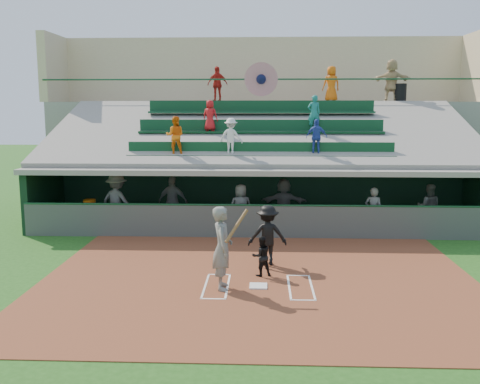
{
  "coord_description": "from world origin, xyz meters",
  "views": [
    {
      "loc": [
        0.08,
        -12.51,
        4.33
      ],
      "look_at": [
        -0.6,
        3.5,
        1.8
      ],
      "focal_mm": 40.0,
      "sensor_mm": 36.0,
      "label": 1
    }
  ],
  "objects_px": {
    "water_cooler": "(90,206)",
    "catcher": "(261,256)",
    "home_plate": "(258,286)",
    "white_table": "(90,220)",
    "trash_bin": "(400,93)",
    "batter_at_plate": "(222,248)"
  },
  "relations": [
    {
      "from": "catcher",
      "to": "water_cooler",
      "type": "xyz_separation_m",
      "value": [
        -6.12,
        5.07,
        0.34
      ]
    },
    {
      "from": "water_cooler",
      "to": "home_plate",
      "type": "bearing_deg",
      "value": -44.42
    },
    {
      "from": "water_cooler",
      "to": "trash_bin",
      "type": "height_order",
      "value": "trash_bin"
    },
    {
      "from": "water_cooler",
      "to": "trash_bin",
      "type": "distance_m",
      "value": 14.45
    },
    {
      "from": "batter_at_plate",
      "to": "catcher",
      "type": "height_order",
      "value": "batter_at_plate"
    },
    {
      "from": "trash_bin",
      "to": "home_plate",
      "type": "bearing_deg",
      "value": -117.15
    },
    {
      "from": "home_plate",
      "to": "catcher",
      "type": "relative_size",
      "value": 0.41
    },
    {
      "from": "catcher",
      "to": "white_table",
      "type": "height_order",
      "value": "catcher"
    },
    {
      "from": "catcher",
      "to": "white_table",
      "type": "relative_size",
      "value": 1.47
    },
    {
      "from": "white_table",
      "to": "water_cooler",
      "type": "bearing_deg",
      "value": -47.08
    },
    {
      "from": "catcher",
      "to": "trash_bin",
      "type": "relative_size",
      "value": 1.3
    },
    {
      "from": "catcher",
      "to": "water_cooler",
      "type": "height_order",
      "value": "water_cooler"
    },
    {
      "from": "home_plate",
      "to": "catcher",
      "type": "xyz_separation_m",
      "value": [
        0.07,
        0.86,
        0.51
      ]
    },
    {
      "from": "home_plate",
      "to": "white_table",
      "type": "relative_size",
      "value": 0.6
    },
    {
      "from": "trash_bin",
      "to": "catcher",
      "type": "bearing_deg",
      "value": -118.63
    },
    {
      "from": "water_cooler",
      "to": "white_table",
      "type": "bearing_deg",
      "value": 124.85
    },
    {
      "from": "water_cooler",
      "to": "catcher",
      "type": "bearing_deg",
      "value": -39.64
    },
    {
      "from": "white_table",
      "to": "water_cooler",
      "type": "distance_m",
      "value": 0.54
    },
    {
      "from": "home_plate",
      "to": "water_cooler",
      "type": "relative_size",
      "value": 0.97
    },
    {
      "from": "home_plate",
      "to": "batter_at_plate",
      "type": "distance_m",
      "value": 1.33
    },
    {
      "from": "home_plate",
      "to": "catcher",
      "type": "height_order",
      "value": "catcher"
    },
    {
      "from": "home_plate",
      "to": "water_cooler",
      "type": "height_order",
      "value": "water_cooler"
    }
  ]
}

